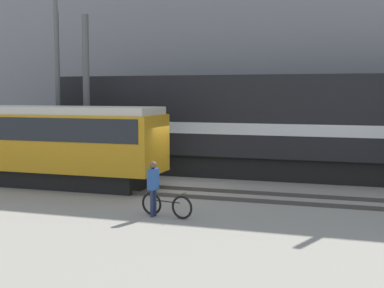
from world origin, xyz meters
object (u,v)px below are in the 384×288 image
(freight_locomotive, at_px, (251,123))
(streetcar, at_px, (21,139))
(person, at_px, (153,183))
(utility_pole_center, at_px, (86,97))
(utility_pole_left, at_px, (57,70))
(bicycle, at_px, (167,205))

(freight_locomotive, xyz_separation_m, streetcar, (-8.64, -5.10, -0.55))
(freight_locomotive, height_order, person, freight_locomotive)
(freight_locomotive, bearing_deg, utility_pole_center, -159.92)
(streetcar, height_order, utility_pole_center, utility_pole_center)
(person, relative_size, utility_pole_center, 0.24)
(streetcar, xyz_separation_m, utility_pole_left, (0.19, 2.55, 2.97))
(freight_locomotive, bearing_deg, streetcar, -149.46)
(streetcar, relative_size, utility_pole_center, 1.69)
(freight_locomotive, xyz_separation_m, bicycle, (-0.72, -8.78, -2.04))
(streetcar, relative_size, utility_pole_left, 1.27)
(bicycle, distance_m, utility_pole_left, 10.88)
(freight_locomotive, relative_size, person, 10.35)
(freight_locomotive, height_order, streetcar, freight_locomotive)
(freight_locomotive, bearing_deg, person, -97.26)
(bicycle, height_order, utility_pole_left, utility_pole_left)
(utility_pole_left, height_order, utility_pole_center, utility_pole_left)
(streetcar, height_order, bicycle, streetcar)
(person, bearing_deg, bicycle, 10.32)
(streetcar, bearing_deg, bicycle, -24.95)
(utility_pole_left, bearing_deg, person, -40.76)
(freight_locomotive, xyz_separation_m, person, (-1.13, -8.85, -1.36))
(person, distance_m, utility_pole_center, 8.97)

